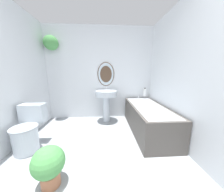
{
  "coord_description": "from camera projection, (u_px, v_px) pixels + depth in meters",
  "views": [
    {
      "loc": [
        0.13,
        -0.23,
        1.22
      ],
      "look_at": [
        0.25,
        1.75,
        0.82
      ],
      "focal_mm": 18.0,
      "sensor_mm": 36.0,
      "label": 1
    }
  ],
  "objects": [
    {
      "name": "toilet",
      "position": [
        28.0,
        131.0,
        1.81
      ],
      "size": [
        0.39,
        0.54,
        0.71
      ],
      "color": "silver",
      "rests_on": "ground_plane"
    },
    {
      "name": "bathtub",
      "position": [
        147.0,
        118.0,
        2.4
      ],
      "size": [
        0.67,
        1.6,
        0.63
      ],
      "color": "#4C4742",
      "rests_on": "ground_plane"
    },
    {
      "name": "wall_right",
      "position": [
        190.0,
        75.0,
        1.69
      ],
      "size": [
        0.06,
        2.95,
        2.4
      ],
      "color": "silver",
      "rests_on": "ground_plane"
    },
    {
      "name": "shampoo_bottle",
      "position": [
        145.0,
        92.0,
        2.98
      ],
      "size": [
        0.07,
        0.07,
        0.22
      ],
      "color": "white",
      "rests_on": "bathtub"
    },
    {
      "name": "pedestal_sink",
      "position": [
        106.0,
        99.0,
        2.81
      ],
      "size": [
        0.54,
        0.54,
        0.9
      ],
      "color": "silver",
      "rests_on": "ground_plane"
    },
    {
      "name": "potted_plant",
      "position": [
        49.0,
        164.0,
        1.2
      ],
      "size": [
        0.34,
        0.34,
        0.47
      ],
      "color": "#9E6042",
      "rests_on": "ground_plane"
    },
    {
      "name": "wall_back",
      "position": [
        96.0,
        72.0,
        2.98
      ],
      "size": [
        2.87,
        0.34,
        2.4
      ],
      "color": "silver",
      "rests_on": "ground_plane"
    }
  ]
}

